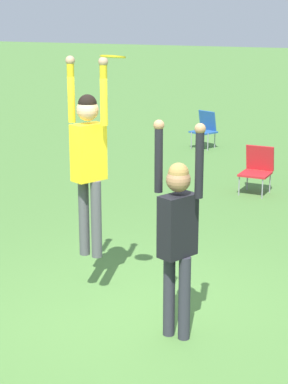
# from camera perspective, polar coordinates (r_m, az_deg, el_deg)

# --- Properties ---
(ground_plane) EXTENTS (120.00, 120.00, 0.00)m
(ground_plane) POSITION_cam_1_polar(r_m,az_deg,el_deg) (7.15, -0.74, -10.61)
(ground_plane) COLOR #4C7A38
(person_jumping) EXTENTS (0.52, 0.42, 2.25)m
(person_jumping) POSITION_cam_1_polar(r_m,az_deg,el_deg) (7.10, -4.95, 3.50)
(person_jumping) COLOR #4C4C51
(person_jumping) RESTS_ON ground_plane
(person_defending) EXTENTS (0.53, 0.42, 2.19)m
(person_defending) POSITION_cam_1_polar(r_m,az_deg,el_deg) (6.20, 3.02, -3.09)
(person_defending) COLOR #2D2D38
(person_defending) RESTS_ON ground_plane
(frisbee) EXTENTS (0.25, 0.25, 0.05)m
(frisbee) POSITION_cam_1_polar(r_m,az_deg,el_deg) (6.29, -2.79, 11.93)
(frisbee) COLOR yellow
(camping_chair_1) EXTENTS (0.66, 0.71, 0.90)m
(camping_chair_1) POSITION_cam_1_polar(r_m,az_deg,el_deg) (15.80, 5.46, 5.76)
(camping_chair_1) COLOR gray
(camping_chair_1) RESTS_ON ground_plane
(camping_chair_3) EXTENTS (0.53, 0.57, 0.86)m
(camping_chair_3) POSITION_cam_1_polar(r_m,az_deg,el_deg) (11.83, 10.04, 2.19)
(camping_chair_3) COLOR gray
(camping_chair_3) RESTS_ON ground_plane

